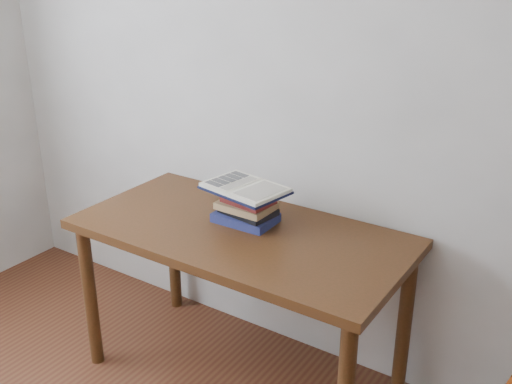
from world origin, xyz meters
The scene contains 3 objects.
desk centered at (0.01, 1.38, 0.65)m, with size 1.39×0.70×0.75m.
book_stack centered at (-0.01, 1.46, 0.82)m, with size 0.26×0.19×0.15m.
open_book centered at (0.00, 1.44, 0.91)m, with size 0.37×0.28×0.03m.
Camera 1 is at (1.29, -0.44, 1.83)m, focal length 42.00 mm.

